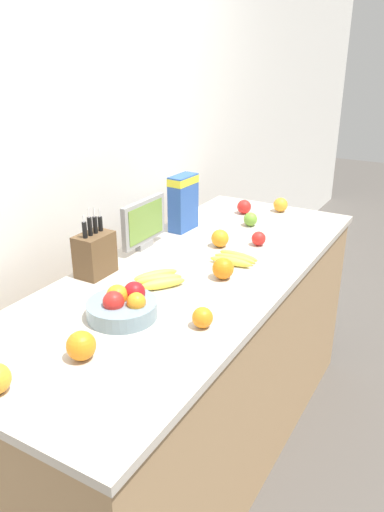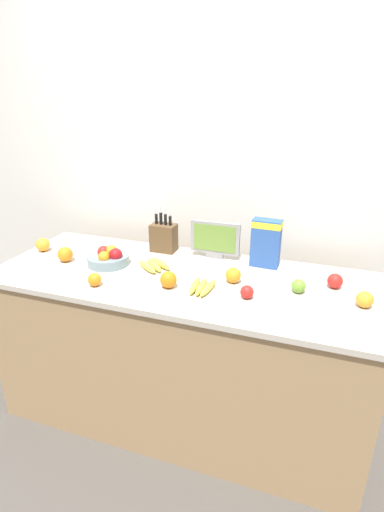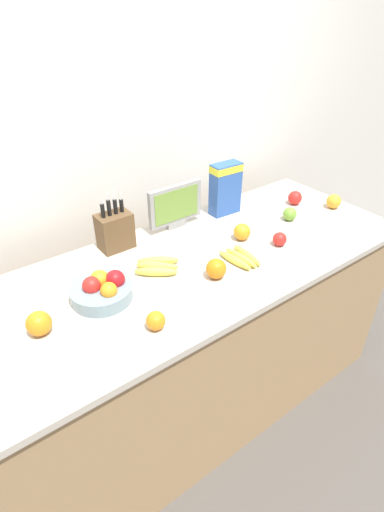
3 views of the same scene
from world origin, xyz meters
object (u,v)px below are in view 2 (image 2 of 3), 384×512
object	(u,v)px
apple_rightmost	(299,286)
orange_by_cereal	(233,275)
orange_front_right	(43,245)
orange_front_left	(168,280)
cereal_box	(266,241)
orange_front_center	(365,299)
fruit_bowl	(109,258)
small_monitor	(215,239)
knife_block	(164,237)
orange_back_center	(65,254)
banana_bunch_right	(201,287)
apple_middle	(247,292)
orange_near_bowl	(95,280)
banana_bunch_left	(154,265)
apple_by_knife_block	(335,281)

from	to	relation	value
apple_rightmost	orange_by_cereal	distance (m)	0.33
orange_front_right	orange_front_left	distance (m)	0.94
cereal_box	orange_front_center	bearing A→B (deg)	-28.53
fruit_bowl	small_monitor	bearing A→B (deg)	28.35
knife_block	orange_back_center	size ratio (longest dim) A/B	3.19
cereal_box	apple_rightmost	bearing A→B (deg)	-48.42
banana_bunch_right	apple_middle	world-z (taller)	apple_middle
small_monitor	orange_front_left	size ratio (longest dim) A/B	3.47
knife_block	orange_by_cereal	bearing A→B (deg)	-29.66
knife_block	small_monitor	bearing A→B (deg)	-0.94
apple_middle	orange_near_bowl	xyz separation A→B (m)	(-0.75, -0.13, 0.00)
orange_front_right	cereal_box	bearing A→B (deg)	9.64
apple_rightmost	orange_front_center	world-z (taller)	orange_front_center
cereal_box	orange_front_center	distance (m)	0.61
orange_front_right	orange_back_center	bearing A→B (deg)	-21.70
orange_back_center	apple_middle	bearing A→B (deg)	-4.78
apple_middle	orange_near_bowl	bearing A→B (deg)	-170.52
orange_back_center	orange_by_cereal	bearing A→B (deg)	3.13
banana_bunch_left	orange_back_center	distance (m)	0.53
orange_front_left	banana_bunch_left	bearing A→B (deg)	131.28
cereal_box	banana_bunch_right	size ratio (longest dim) A/B	1.44
banana_bunch_right	orange_front_center	bearing A→B (deg)	6.40
banana_bunch_right	fruit_bowl	bearing A→B (deg)	167.90
small_monitor	orange_back_center	xyz separation A→B (m)	(-0.80, -0.34, -0.08)
orange_front_left	apple_by_knife_block	bearing A→B (deg)	18.90
orange_near_bowl	orange_by_cereal	bearing A→B (deg)	22.52
apple_by_knife_block	apple_rightmost	xyz separation A→B (m)	(-0.17, -0.11, -0.00)
fruit_bowl	orange_by_cereal	bearing A→B (deg)	0.59
banana_bunch_left	orange_by_cereal	distance (m)	0.46
knife_block	orange_front_center	world-z (taller)	knife_block
orange_by_cereal	orange_front_left	bearing A→B (deg)	-150.95
orange_near_bowl	orange_front_center	size ratio (longest dim) A/B	0.89
knife_block	apple_rightmost	size ratio (longest dim) A/B	3.99
fruit_bowl	banana_bunch_left	distance (m)	0.27
apple_rightmost	cereal_box	bearing A→B (deg)	128.64
fruit_bowl	apple_by_knife_block	size ratio (longest dim) A/B	3.11
apple_rightmost	banana_bunch_left	bearing A→B (deg)	177.85
small_monitor	apple_rightmost	world-z (taller)	small_monitor
cereal_box	apple_middle	size ratio (longest dim) A/B	4.18
apple_by_knife_block	orange_front_center	distance (m)	0.21
banana_bunch_left	orange_front_center	distance (m)	1.09
fruit_bowl	orange_front_center	world-z (taller)	fruit_bowl
orange_front_right	orange_front_center	distance (m)	1.84
banana_bunch_left	orange_front_right	bearing A→B (deg)	179.14
banana_bunch_left	orange_front_left	bearing A→B (deg)	-48.72
knife_block	orange_back_center	distance (m)	0.59
cereal_box	small_monitor	bearing A→B (deg)	178.56
banana_bunch_left	orange_back_center	xyz separation A→B (m)	(-0.52, -0.08, 0.02)
cereal_box	banana_bunch_left	distance (m)	0.64
fruit_bowl	orange_front_center	distance (m)	1.35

